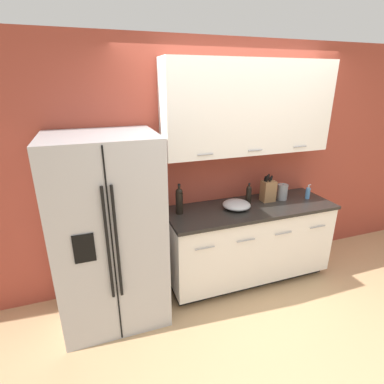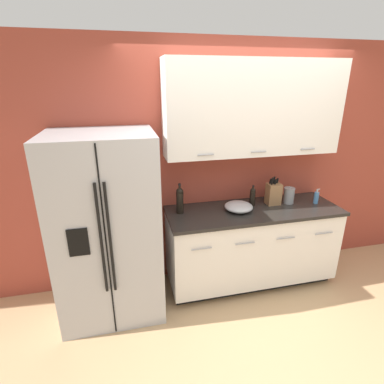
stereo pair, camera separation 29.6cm
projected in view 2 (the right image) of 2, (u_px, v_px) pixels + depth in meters
name	position (u px, v px, depth m)	size (l,w,h in m)	color
ground_plane	(278.00, 336.00, 2.73)	(14.00, 14.00, 0.00)	tan
wall_back	(242.00, 150.00, 3.25)	(10.00, 0.39, 2.60)	#993D2D
counter_unit	(251.00, 245.00, 3.35)	(1.86, 0.64, 0.91)	black
refrigerator	(108.00, 228.00, 2.81)	(0.94, 0.79, 1.78)	#B2B2B5
knife_block	(273.00, 194.00, 3.28)	(0.15, 0.12, 0.32)	olive
wine_bottle	(180.00, 200.00, 3.05)	(0.08, 0.08, 0.32)	black
soap_dispenser	(316.00, 197.00, 3.32)	(0.06, 0.05, 0.17)	#4C7FB2
oil_bottle	(253.00, 196.00, 3.24)	(0.06, 0.06, 0.23)	black
steel_canister	(289.00, 195.00, 3.32)	(0.12, 0.12, 0.19)	gray
mixing_bowl	(239.00, 207.00, 3.14)	(0.30, 0.30, 0.09)	#A3A3A5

